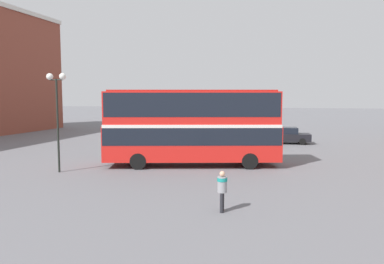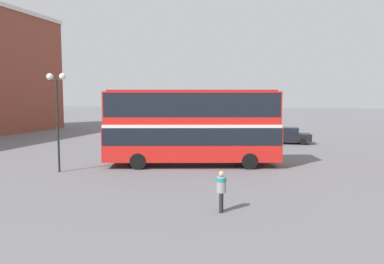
# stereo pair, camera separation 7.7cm
# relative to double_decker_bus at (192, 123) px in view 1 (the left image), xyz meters

# --- Properties ---
(ground_plane) EXTENTS (240.00, 240.00, 0.00)m
(ground_plane) POSITION_rel_double_decker_bus_xyz_m (-1.06, -0.01, -2.73)
(ground_plane) COLOR slate
(double_decker_bus) EXTENTS (11.16, 5.40, 4.79)m
(double_decker_bus) POSITION_rel_double_decker_bus_xyz_m (0.00, 0.00, 0.00)
(double_decker_bus) COLOR red
(double_decker_bus) RESTS_ON ground_plane
(pedestrian_foreground) EXTENTS (0.42, 0.42, 1.58)m
(pedestrian_foreground) POSITION_rel_double_decker_bus_xyz_m (3.55, -8.85, -1.77)
(pedestrian_foreground) COLOR #232328
(pedestrian_foreground) RESTS_ON ground_plane
(parked_car_kerb_near) EXTENTS (4.31, 2.28, 1.51)m
(parked_car_kerb_near) POSITION_rel_double_decker_bus_xyz_m (5.64, 13.06, -1.98)
(parked_car_kerb_near) COLOR black
(parked_car_kerb_near) RESTS_ON ground_plane
(street_lamp_twin_globe) EXTENTS (1.23, 0.39, 5.71)m
(street_lamp_twin_globe) POSITION_rel_double_decker_bus_xyz_m (-6.96, -3.91, 1.66)
(street_lamp_twin_globe) COLOR black
(street_lamp_twin_globe) RESTS_ON ground_plane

